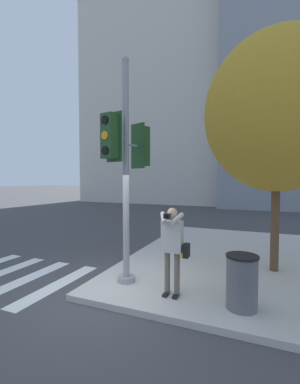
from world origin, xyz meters
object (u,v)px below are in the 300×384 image
object	(u,v)px
traffic_signal_pole	(126,160)
fire_hydrant	(180,245)
person_photographer	(173,243)
street_tree	(278,113)
trash_bin	(242,282)

from	to	relation	value
traffic_signal_pole	fire_hydrant	bearing A→B (deg)	75.14
person_photographer	street_tree	size ratio (longest dim) A/B	0.30
person_photographer	traffic_signal_pole	bearing A→B (deg)	167.23
person_photographer	fire_hydrant	size ratio (longest dim) A/B	2.47
fire_hydrant	street_tree	bearing A→B (deg)	-4.09
traffic_signal_pole	fire_hydrant	distance (m)	3.28
person_photographer	trash_bin	distance (m)	1.40
street_tree	trash_bin	size ratio (longest dim) A/B	6.11
traffic_signal_pole	street_tree	xyz separation A→B (m)	(3.08, 2.04, 1.20)
person_photographer	fire_hydrant	bearing A→B (deg)	102.69
person_photographer	fire_hydrant	distance (m)	2.63
fire_hydrant	trash_bin	xyz separation A→B (m)	(1.84, -2.51, 0.13)
fire_hydrant	trash_bin	world-z (taller)	trash_bin
street_tree	person_photographer	bearing A→B (deg)	-130.14
street_tree	trash_bin	distance (m)	4.19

